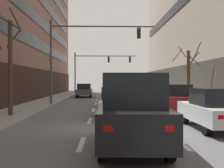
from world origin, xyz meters
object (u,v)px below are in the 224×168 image
object	(u,v)px
car_driving_1	(132,111)
car_parked_1	(215,109)
taxi_driving_0	(110,90)
car_driving_2	(84,90)
traffic_signal_1	(97,64)
street_tree_0	(10,64)
car_parked_2	(174,98)
street_tree_1	(188,75)
taxi_driving_3	(115,96)
traffic_signal_0	(82,46)
car_driving_4	(117,102)

from	to	relation	value
car_driving_1	car_parked_1	size ratio (longest dim) A/B	1.02
taxi_driving_0	car_parked_1	xyz separation A→B (m)	(3.68, -21.12, -0.04)
car_driving_2	car_parked_1	world-z (taller)	car_parked_1
car_driving_1	traffic_signal_1	xyz separation A→B (m)	(-1.79, 32.71, 3.34)
street_tree_0	car_parked_1	bearing A→B (deg)	-21.47
car_driving_1	car_parked_1	xyz separation A→B (m)	(3.63, 3.02, -0.25)
car_parked_2	street_tree_1	size ratio (longest dim) A/B	0.97
taxi_driving_3	street_tree_0	distance (m)	9.26
taxi_driving_3	car_parked_2	xyz separation A→B (m)	(3.59, -4.27, 0.08)
car_parked_2	traffic_signal_0	world-z (taller)	traffic_signal_0
taxi_driving_0	car_driving_1	bearing A→B (deg)	-89.88
car_parked_2	traffic_signal_1	xyz separation A→B (m)	(-5.42, 23.33, 3.56)
car_parked_2	street_tree_0	xyz separation A→B (m)	(-9.37, -2.68, 1.96)
taxi_driving_3	car_driving_4	size ratio (longest dim) A/B	0.95
car_driving_1	traffic_signal_1	size ratio (longest dim) A/B	0.50
street_tree_1	taxi_driving_0	bearing A→B (deg)	118.95
car_parked_2	traffic_signal_1	distance (m)	24.21
traffic_signal_0	street_tree_0	bearing A→B (deg)	-112.89
car_parked_2	traffic_signal_0	xyz separation A→B (m)	(-6.21, 4.79, 3.85)
car_driving_1	street_tree_1	xyz separation A→B (m)	(5.80, 13.56, 1.37)
taxi_driving_0	traffic_signal_0	world-z (taller)	traffic_signal_0
car_parked_1	street_tree_0	xyz separation A→B (m)	(-9.37, 3.68, 2.00)
car_driving_2	car_driving_4	bearing A→B (deg)	-80.72
traffic_signal_1	taxi_driving_3	bearing A→B (deg)	-84.50
car_driving_1	car_driving_4	xyz separation A→B (m)	(-0.11, 6.74, -0.26)
taxi_driving_0	car_parked_2	size ratio (longest dim) A/B	1.00
taxi_driving_3	car_driving_4	bearing A→B (deg)	-91.29
car_parked_2	street_tree_0	size ratio (longest dim) A/B	0.84
taxi_driving_3	traffic_signal_0	distance (m)	4.76
street_tree_1	taxi_driving_3	bearing A→B (deg)	179.08
car_driving_4	car_parked_2	xyz separation A→B (m)	(3.74, 2.64, 0.04)
car_driving_1	street_tree_0	bearing A→B (deg)	130.55
traffic_signal_0	street_tree_1	size ratio (longest dim) A/B	1.73
car_driving_1	car_parked_1	distance (m)	4.73
car_driving_1	street_tree_1	world-z (taller)	street_tree_1
car_driving_1	street_tree_0	size ratio (longest dim) A/B	0.81
car_driving_4	car_driving_1	bearing A→B (deg)	-89.05
car_parked_1	car_parked_2	world-z (taller)	car_parked_2
traffic_signal_1	car_driving_4	bearing A→B (deg)	-86.30
traffic_signal_1	traffic_signal_0	bearing A→B (deg)	-92.45
street_tree_0	car_driving_1	bearing A→B (deg)	-49.45
taxi_driving_0	taxi_driving_3	distance (m)	10.49
traffic_signal_1	street_tree_1	size ratio (longest dim) A/B	1.87
car_driving_4	traffic_signal_1	distance (m)	26.27
traffic_signal_0	street_tree_0	xyz separation A→B (m)	(-3.15, -7.47, -1.89)
car_parked_2	taxi_driving_3	bearing A→B (deg)	130.05
car_driving_2	street_tree_1	world-z (taller)	street_tree_1
car_driving_4	street_tree_1	size ratio (longest dim) A/B	0.92
car_driving_1	taxi_driving_3	xyz separation A→B (m)	(0.04, 13.65, -0.30)
car_driving_2	traffic_signal_0	distance (m)	11.94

